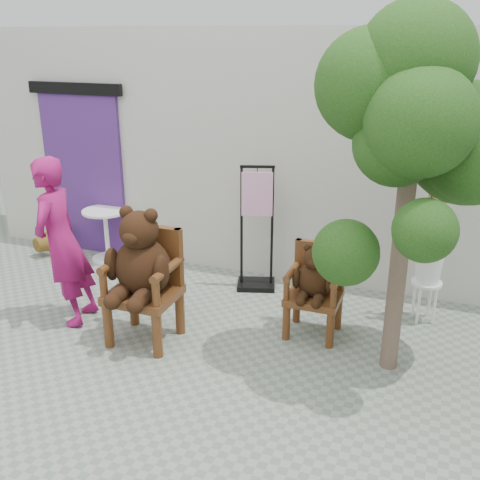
{
  "coord_description": "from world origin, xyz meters",
  "views": [
    {
      "loc": [
        1.63,
        -3.73,
        2.92
      ],
      "look_at": [
        -0.24,
        1.28,
        0.95
      ],
      "focal_mm": 42.0,
      "sensor_mm": 36.0,
      "label": 1
    }
  ],
  "objects": [
    {
      "name": "tree",
      "position": [
        1.41,
        0.99,
        2.27
      ],
      "size": [
        1.77,
        1.66,
        3.2
      ],
      "rotation": [
        0.0,
        0.0,
        -0.08
      ],
      "color": "brown",
      "rests_on": "ground"
    },
    {
      "name": "stool_bucket",
      "position": [
        1.59,
        2.04,
        0.64
      ],
      "size": [
        0.32,
        0.32,
        1.45
      ],
      "rotation": [
        0.0,
        0.0,
        0.35
      ],
      "color": "white",
      "rests_on": "ground"
    },
    {
      "name": "potted_plant",
      "position": [
        -3.4,
        2.23,
        0.23
      ],
      "size": [
        0.52,
        0.49,
        0.47
      ],
      "primitive_type": "imported",
      "rotation": [
        0.0,
        0.0,
        -0.35
      ],
      "color": "black",
      "rests_on": "ground"
    },
    {
      "name": "doorway",
      "position": [
        -3.0,
        2.58,
        1.16
      ],
      "size": [
        1.4,
        0.11,
        2.33
      ],
      "color": "#4A246E",
      "rests_on": "ground"
    },
    {
      "name": "cafe_table",
      "position": [
        -2.57,
        2.35,
        0.44
      ],
      "size": [
        0.6,
        0.6,
        0.7
      ],
      "rotation": [
        0.0,
        0.0,
        -0.33
      ],
      "color": "white",
      "rests_on": "ground"
    },
    {
      "name": "chair_big",
      "position": [
        -1.02,
        0.64,
        0.79
      ],
      "size": [
        0.67,
        0.74,
        1.4
      ],
      "color": "#46240F",
      "rests_on": "ground"
    },
    {
      "name": "display_stand",
      "position": [
        -0.37,
        2.2,
        0.58
      ],
      "size": [
        0.53,
        0.47,
        1.51
      ],
      "rotation": [
        0.0,
        0.0,
        0.3
      ],
      "color": "black",
      "rests_on": "ground"
    },
    {
      "name": "back_wall",
      "position": [
        0.0,
        3.1,
        1.5
      ],
      "size": [
        9.0,
        1.0,
        3.0
      ],
      "primitive_type": "cube",
      "color": "beige",
      "rests_on": "ground"
    },
    {
      "name": "chair_small",
      "position": [
        0.54,
        1.35,
        0.58
      ],
      "size": [
        0.54,
        0.53,
        0.99
      ],
      "color": "#46240F",
      "rests_on": "ground"
    },
    {
      "name": "ground_plane",
      "position": [
        0.0,
        0.0,
        0.0
      ],
      "size": [
        60.0,
        60.0,
        0.0
      ],
      "primitive_type": "plane",
      "color": "gray",
      "rests_on": "ground"
    },
    {
      "name": "person",
      "position": [
        -2.0,
        0.72,
        0.89
      ],
      "size": [
        0.52,
        0.71,
        1.77
      ],
      "primitive_type": "imported",
      "rotation": [
        0.0,
        0.0,
        -1.41
      ],
      "color": "#901155",
      "rests_on": "ground"
    }
  ]
}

